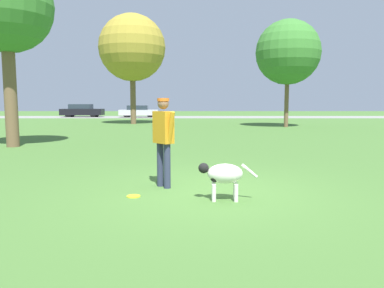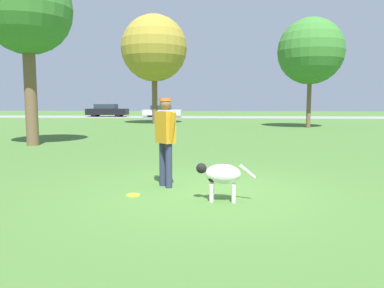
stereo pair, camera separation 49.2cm
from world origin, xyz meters
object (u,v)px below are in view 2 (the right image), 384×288
object	(u,v)px
tree_far_left	(154,48)
tree_far_right	(311,51)
dog	(221,175)
tree_near_left	(27,11)
parked_car_silver	(162,111)
parked_car_black	(107,111)
person	(165,135)
frisbee	(133,195)

from	to	relation	value
tree_far_left	tree_far_right	bearing A→B (deg)	-18.09
dog	tree_near_left	world-z (taller)	tree_near_left
tree_far_left	parked_car_silver	world-z (taller)	tree_far_left
tree_far_left	parked_car_black	xyz separation A→B (m)	(-7.63, 12.90, -4.89)
person	tree_far_left	distance (m)	21.74
tree_far_right	parked_car_black	bearing A→B (deg)	138.07
tree_far_right	dog	bearing A→B (deg)	-107.10
tree_far_right	tree_far_left	world-z (taller)	tree_far_left
tree_near_left	parked_car_silver	world-z (taller)	tree_near_left
tree_far_left	dog	bearing A→B (deg)	-77.35
dog	tree_far_left	xyz separation A→B (m)	(-4.91, 21.89, 5.14)
dog	parked_car_silver	bearing A→B (deg)	-77.19
tree_near_left	tree_far_left	distance (m)	14.50
person	tree_near_left	distance (m)	9.79
tree_near_left	tree_far_left	size ratio (longest dim) A/B	0.83
parked_car_silver	tree_far_left	bearing A→B (deg)	-86.38
tree_far_right	tree_far_left	size ratio (longest dim) A/B	0.86
frisbee	parked_car_silver	distance (m)	34.15
frisbee	dog	bearing A→B (deg)	-8.75
dog	tree_far_left	distance (m)	23.02
dog	tree_near_left	size ratio (longest dim) A/B	0.15
tree_far_left	person	bearing A→B (deg)	-79.58
dog	frisbee	xyz separation A→B (m)	(-1.54, 0.24, -0.43)
tree_far_right	person	bearing A→B (deg)	-111.10
frisbee	parked_car_silver	size ratio (longest dim) A/B	0.06
tree_near_left	parked_car_black	bearing A→B (deg)	101.24
person	tree_far_right	xyz separation A→B (m)	(6.73, 17.45, 3.80)
dog	parked_car_black	distance (m)	36.99
tree_far_left	parked_car_silver	xyz separation A→B (m)	(-1.34, 12.17, -4.94)
person	parked_car_black	world-z (taller)	person
person	frisbee	size ratio (longest dim) A/B	7.22
tree_near_left	tree_far_left	world-z (taller)	tree_far_left
frisbee	tree_far_left	bearing A→B (deg)	98.85
parked_car_black	tree_far_right	bearing A→B (deg)	-41.71
tree_far_left	parked_car_black	world-z (taller)	tree_far_left
tree_far_left	parked_car_black	distance (m)	15.77
tree_near_left	tree_far_right	size ratio (longest dim) A/B	0.97
tree_near_left	parked_car_black	size ratio (longest dim) A/B	1.49
dog	frisbee	bearing A→B (deg)	-6.35
tree_far_right	tree_near_left	bearing A→B (deg)	-139.69
tree_far_right	parked_car_black	world-z (taller)	tree_far_right
person	dog	bearing A→B (deg)	7.34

